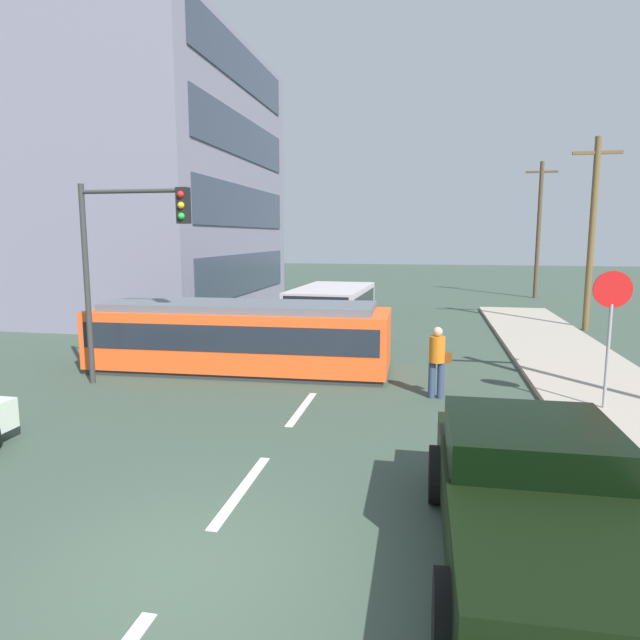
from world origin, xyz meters
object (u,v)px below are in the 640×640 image
object	(u,v)px
stop_sign	(611,311)
utility_pole_far	(539,228)
pickup_truck_parked	(536,502)
utility_pole_mid	(592,231)
streetcar_tram	(240,335)
parked_sedan_mid	(197,323)
city_bus	(332,307)
traffic_light_mast	(126,245)
pedestrian_crossing	(437,358)

from	to	relation	value
stop_sign	utility_pole_far	world-z (taller)	utility_pole_far
pickup_truck_parked	utility_pole_mid	world-z (taller)	utility_pole_mid
streetcar_tram	utility_pole_far	distance (m)	24.27
parked_sedan_mid	stop_sign	bearing A→B (deg)	-27.83
city_bus	pickup_truck_parked	distance (m)	15.38
city_bus	utility_pole_mid	distance (m)	10.55
stop_sign	utility_pole_mid	size ratio (longest dim) A/B	0.39
pickup_truck_parked	utility_pole_mid	size ratio (longest dim) A/B	0.67
utility_pole_far	pickup_truck_parked	bearing A→B (deg)	-99.85
utility_pole_mid	utility_pole_far	size ratio (longest dim) A/B	0.92
city_bus	utility_pole_far	world-z (taller)	utility_pole_far
traffic_light_mast	stop_sign	bearing A→B (deg)	-1.13
streetcar_tram	traffic_light_mast	size ratio (longest dim) A/B	1.66
city_bus	utility_pole_far	distance (m)	18.24
parked_sedan_mid	pickup_truck_parked	bearing A→B (deg)	-52.89
pickup_truck_parked	utility_pole_far	world-z (taller)	utility_pole_far
stop_sign	utility_pole_mid	xyz separation A→B (m)	(2.48, 11.27, 1.71)
parked_sedan_mid	traffic_light_mast	xyz separation A→B (m)	(0.87, -6.02, 2.87)
utility_pole_mid	utility_pole_far	xyz separation A→B (m)	(0.20, 12.15, 0.31)
traffic_light_mast	pedestrian_crossing	bearing A→B (deg)	2.40
streetcar_tram	parked_sedan_mid	world-z (taller)	streetcar_tram
pedestrian_crossing	parked_sedan_mid	world-z (taller)	pedestrian_crossing
stop_sign	parked_sedan_mid	bearing A→B (deg)	152.17
city_bus	parked_sedan_mid	bearing A→B (deg)	-153.70
utility_pole_mid	utility_pole_far	bearing A→B (deg)	89.07
city_bus	utility_pole_mid	world-z (taller)	utility_pole_mid
city_bus	utility_pole_far	size ratio (longest dim) A/B	0.67
pedestrian_crossing	stop_sign	xyz separation A→B (m)	(3.45, -0.53, 1.25)
city_bus	stop_sign	xyz separation A→B (m)	(7.28, -8.47, 1.16)
streetcar_tram	city_bus	size ratio (longest dim) A/B	1.52
stop_sign	traffic_light_mast	xyz separation A→B (m)	(-10.94, 0.22, 1.30)
pedestrian_crossing	utility_pole_mid	size ratio (longest dim) A/B	0.22
parked_sedan_mid	utility_pole_mid	bearing A→B (deg)	19.42
utility_pole_mid	stop_sign	bearing A→B (deg)	-102.39
streetcar_tram	utility_pole_mid	bearing A→B (deg)	38.59
pickup_truck_parked	parked_sedan_mid	xyz separation A→B (m)	(-9.35, 12.36, -0.18)
city_bus	streetcar_tram	bearing A→B (deg)	-103.75
stop_sign	pickup_truck_parked	bearing A→B (deg)	-111.86
pedestrian_crossing	stop_sign	bearing A→B (deg)	-8.73
utility_pole_mid	utility_pole_far	world-z (taller)	utility_pole_far
utility_pole_mid	streetcar_tram	bearing A→B (deg)	-141.41
pickup_truck_parked	utility_pole_far	bearing A→B (deg)	80.15
pickup_truck_parked	parked_sedan_mid	world-z (taller)	pickup_truck_parked
pickup_truck_parked	pedestrian_crossing	bearing A→B (deg)	98.51
traffic_light_mast	utility_pole_far	xyz separation A→B (m)	(13.61, 23.20, 0.72)
pedestrian_crossing	traffic_light_mast	bearing A→B (deg)	-177.60
streetcar_tram	traffic_light_mast	distance (m)	3.89
pickup_truck_parked	traffic_light_mast	bearing A→B (deg)	143.20
parked_sedan_mid	city_bus	bearing A→B (deg)	26.30
utility_pole_far	parked_sedan_mid	bearing A→B (deg)	-130.13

